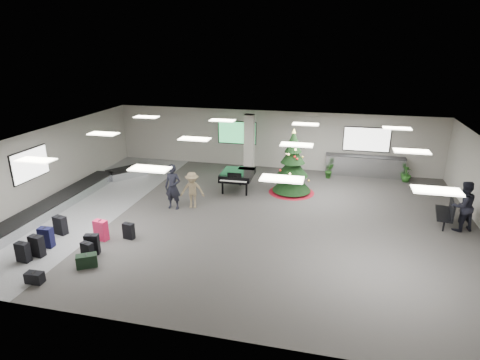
% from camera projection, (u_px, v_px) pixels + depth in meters
% --- Properties ---
extents(ground, '(18.00, 18.00, 0.00)m').
position_uv_depth(ground, '(244.00, 217.00, 16.31)').
color(ground, '#393734').
rests_on(ground, ground).
extents(room_envelope, '(18.02, 14.02, 3.21)m').
position_uv_depth(room_envelope, '(239.00, 157.00, 16.25)').
color(room_envelope, '#A09B92').
rests_on(room_envelope, ground).
extents(baggage_carousel, '(2.28, 9.71, 0.43)m').
position_uv_depth(baggage_carousel, '(73.00, 196.00, 17.89)').
color(baggage_carousel, silver).
rests_on(baggage_carousel, ground).
extents(service_counter, '(4.05, 0.65, 1.08)m').
position_uv_depth(service_counter, '(364.00, 166.00, 21.14)').
color(service_counter, silver).
rests_on(service_counter, ground).
extents(suitcase_0, '(0.50, 0.32, 0.75)m').
position_uv_depth(suitcase_0, '(37.00, 246.00, 13.24)').
color(suitcase_0, black).
rests_on(suitcase_0, ground).
extents(suitcase_1, '(0.50, 0.34, 0.72)m').
position_uv_depth(suitcase_1, '(92.00, 244.00, 13.39)').
color(suitcase_1, black).
rests_on(suitcase_1, ground).
extents(pink_suitcase, '(0.52, 0.34, 0.77)m').
position_uv_depth(pink_suitcase, '(101.00, 230.00, 14.33)').
color(pink_suitcase, '#F21F51').
rests_on(pink_suitcase, ground).
extents(suitcase_3, '(0.43, 0.28, 0.62)m').
position_uv_depth(suitcase_3, '(129.00, 231.00, 14.44)').
color(suitcase_3, black).
rests_on(suitcase_3, ground).
extents(navy_suitcase, '(0.49, 0.31, 0.74)m').
position_uv_depth(navy_suitcase, '(46.00, 237.00, 13.83)').
color(navy_suitcase, black).
rests_on(navy_suitcase, ground).
extents(suitcase_5, '(0.46, 0.28, 0.68)m').
position_uv_depth(suitcase_5, '(23.00, 252.00, 12.93)').
color(suitcase_5, black).
rests_on(suitcase_5, ground).
extents(green_duffel, '(0.70, 0.60, 0.44)m').
position_uv_depth(green_duffel, '(87.00, 261.00, 12.65)').
color(green_duffel, black).
rests_on(green_duffel, ground).
extents(suitcase_7, '(0.45, 0.30, 0.61)m').
position_uv_depth(suitcase_7, '(87.00, 251.00, 13.08)').
color(suitcase_7, black).
rests_on(suitcase_7, ground).
extents(suitcase_8, '(0.53, 0.37, 0.72)m').
position_uv_depth(suitcase_8, '(60.00, 225.00, 14.76)').
color(suitcase_8, black).
rests_on(suitcase_8, ground).
extents(black_duffel, '(0.53, 0.31, 0.36)m').
position_uv_depth(black_duffel, '(35.00, 278.00, 11.82)').
color(black_duffel, black).
rests_on(black_duffel, ground).
extents(christmas_tree, '(2.15, 2.15, 3.06)m').
position_uv_depth(christmas_tree, '(292.00, 171.00, 18.63)').
color(christmas_tree, maroon).
rests_on(christmas_tree, ground).
extents(grand_piano, '(1.52, 1.91, 1.07)m').
position_uv_depth(grand_piano, '(237.00, 175.00, 18.98)').
color(grand_piano, black).
rests_on(grand_piano, ground).
extents(bench, '(0.81, 1.69, 1.03)m').
position_uv_depth(bench, '(447.00, 211.00, 15.44)').
color(bench, black).
rests_on(bench, ground).
extents(traveler_a, '(0.73, 0.50, 1.94)m').
position_uv_depth(traveler_a, '(173.00, 187.00, 16.85)').
color(traveler_a, black).
rests_on(traveler_a, ground).
extents(traveler_b, '(1.12, 0.77, 1.58)m').
position_uv_depth(traveler_b, '(192.00, 190.00, 17.00)').
color(traveler_b, '#7F6C4E').
rests_on(traveler_b, ground).
extents(traveler_bench, '(1.17, 1.07, 1.95)m').
position_uv_depth(traveler_bench, '(463.00, 206.00, 14.88)').
color(traveler_bench, black).
rests_on(traveler_bench, ground).
extents(potted_plant_left, '(0.54, 0.49, 0.80)m').
position_uv_depth(potted_plant_left, '(329.00, 171.00, 20.82)').
color(potted_plant_left, '#194416').
rests_on(potted_plant_left, ground).
extents(potted_plant_right, '(0.65, 0.65, 0.83)m').
position_uv_depth(potted_plant_right, '(407.00, 174.00, 20.28)').
color(potted_plant_right, '#194416').
rests_on(potted_plant_right, ground).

